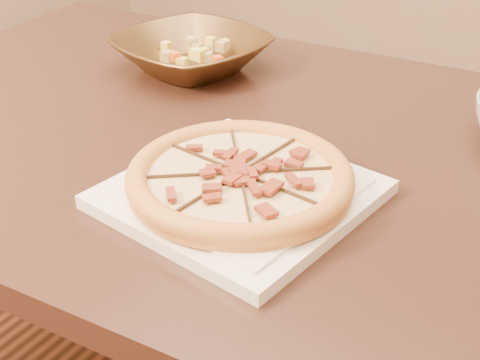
{
  "coord_description": "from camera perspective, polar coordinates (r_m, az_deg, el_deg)",
  "views": [
    {
      "loc": [
        0.65,
        -0.96,
        1.21
      ],
      "look_at": [
        0.26,
        -0.35,
        0.78
      ],
      "focal_mm": 50.0,
      "sensor_mm": 36.0,
      "label": 1
    }
  ],
  "objects": [
    {
      "name": "mixed_dish",
      "position": [
        1.24,
        -4.29,
        12.76
      ],
      "size": [
        0.12,
        0.12,
        0.03
      ],
      "color": "tan",
      "rests_on": "bronze_bowl"
    },
    {
      "name": "dining_table",
      "position": [
        1.08,
        -0.77,
        -0.86
      ],
      "size": [
        1.4,
        0.96,
        0.75
      ],
      "color": "#351D15",
      "rests_on": "floor"
    },
    {
      "name": "plate",
      "position": [
        0.85,
        0.0,
        -1.13
      ],
      "size": [
        0.33,
        0.33,
        0.02
      ],
      "color": "white",
      "rests_on": "dining_table"
    },
    {
      "name": "pizza",
      "position": [
        0.83,
        0.0,
        0.24
      ],
      "size": [
        0.29,
        0.29,
        0.03
      ],
      "color": "gold",
      "rests_on": "plate"
    },
    {
      "name": "bronze_bowl",
      "position": [
        1.25,
        -4.16,
        10.73
      ],
      "size": [
        0.31,
        0.31,
        0.06
      ],
      "primitive_type": "imported",
      "rotation": [
        0.0,
        0.0,
        -0.2
      ],
      "color": "brown",
      "rests_on": "dining_table"
    }
  ]
}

